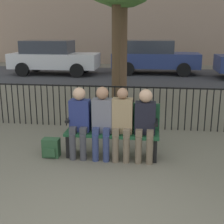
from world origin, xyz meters
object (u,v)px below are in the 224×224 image
object	(u,v)px
seated_person_2	(122,120)
seated_person_3	(145,121)
park_bench	(113,128)
seated_person_1	(102,119)
backpack	(51,148)
parked_car_2	(154,57)
seated_person_0	(79,119)
parked_car_0	(53,57)

from	to	relation	value
seated_person_2	seated_person_3	bearing A→B (deg)	-0.11
park_bench	seated_person_2	size ratio (longest dim) A/B	1.31
seated_person_1	backpack	world-z (taller)	seated_person_1
seated_person_3	park_bench	bearing A→B (deg)	167.14
parked_car_2	seated_person_1	bearing A→B (deg)	-94.33
park_bench	seated_person_2	distance (m)	0.28
seated_person_3	backpack	bearing A→B (deg)	-176.41
seated_person_2	seated_person_3	distance (m)	0.38
seated_person_0	seated_person_1	bearing A→B (deg)	0.16
backpack	seated_person_3	bearing A→B (deg)	3.59
seated_person_0	seated_person_1	xyz separation A→B (m)	(0.39, 0.00, 0.01)
parked_car_0	seated_person_0	bearing A→B (deg)	-69.50
seated_person_3	parked_car_0	bearing A→B (deg)	115.98
backpack	parked_car_2	distance (m)	10.89
seated_person_0	parked_car_2	distance (m)	10.70
seated_person_0	seated_person_2	world-z (taller)	seated_person_2
park_bench	seated_person_1	size ratio (longest dim) A/B	1.30
seated_person_2	parked_car_0	xyz separation A→B (m)	(-4.37, 9.75, 0.17)
seated_person_2	backpack	distance (m)	1.33
seated_person_0	seated_person_3	xyz separation A→B (m)	(1.11, -0.00, 0.00)
seated_person_0	parked_car_2	bearing A→B (deg)	83.59
parked_car_0	seated_person_1	bearing A→B (deg)	-67.51
seated_person_0	backpack	world-z (taller)	seated_person_0
parked_car_0	parked_car_2	distance (m)	4.92
seated_person_1	seated_person_0	bearing A→B (deg)	-179.84
seated_person_2	park_bench	bearing A→B (deg)	144.44
park_bench	parked_car_2	world-z (taller)	parked_car_2
seated_person_1	backpack	bearing A→B (deg)	-173.45
backpack	seated_person_2	bearing A→B (deg)	4.74
seated_person_1	parked_car_0	world-z (taller)	parked_car_0
parked_car_0	backpack	bearing A→B (deg)	-72.25
backpack	park_bench	bearing A→B (deg)	12.31
park_bench	backpack	world-z (taller)	park_bench
seated_person_3	backpack	size ratio (longest dim) A/B	3.69
backpack	parked_car_0	world-z (taller)	parked_car_0
backpack	parked_car_2	xyz separation A→B (m)	(1.69, 10.74, 0.68)
seated_person_3	parked_car_0	size ratio (longest dim) A/B	0.29
seated_person_3	parked_car_0	distance (m)	10.85
parked_car_2	park_bench	bearing A→B (deg)	-93.51
parked_car_2	seated_person_3	bearing A→B (deg)	-90.47
seated_person_0	seated_person_2	xyz separation A→B (m)	(0.73, 0.00, -0.01)
seated_person_0	parked_car_0	distance (m)	10.41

